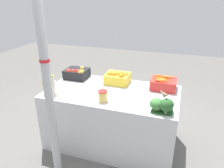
% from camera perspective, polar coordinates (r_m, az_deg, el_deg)
% --- Properties ---
extents(ground_plane, '(10.00, 10.00, 0.00)m').
position_cam_1_polar(ground_plane, '(3.15, 0.00, -14.69)').
color(ground_plane, '#605E59').
extents(market_table, '(1.65, 0.90, 0.77)m').
position_cam_1_polar(market_table, '(2.93, 0.00, -8.74)').
color(market_table, silver).
rests_on(market_table, ground_plane).
extents(support_pole, '(0.10, 0.10, 2.41)m').
position_cam_1_polar(support_pole, '(2.21, -16.85, 2.97)').
color(support_pole, '#B7BABF').
rests_on(support_pole, ground_plane).
extents(apple_crate, '(0.32, 0.28, 0.17)m').
position_cam_1_polar(apple_crate, '(3.17, -9.17, 2.80)').
color(apple_crate, black).
rests_on(apple_crate, market_table).
extents(orange_crate, '(0.32, 0.28, 0.17)m').
position_cam_1_polar(orange_crate, '(2.96, 1.43, 1.73)').
color(orange_crate, gold).
rests_on(orange_crate, market_table).
extents(carrot_crate, '(0.32, 0.28, 0.16)m').
position_cam_1_polar(carrot_crate, '(2.87, 13.32, 0.11)').
color(carrot_crate, red).
rests_on(carrot_crate, market_table).
extents(broccoli_pile, '(0.25, 0.21, 0.17)m').
position_cam_1_polar(broccoli_pile, '(2.32, 12.84, -5.29)').
color(broccoli_pile, '#2D602D').
rests_on(broccoli_pile, market_table).
extents(juice_bottle_golden, '(0.07, 0.07, 0.28)m').
position_cam_1_polar(juice_bottle_golden, '(2.77, -16.99, -0.10)').
color(juice_bottle_golden, gold).
rests_on(juice_bottle_golden, market_table).
extents(juice_bottle_cloudy, '(0.06, 0.06, 0.25)m').
position_cam_1_polar(juice_bottle_cloudy, '(2.71, -15.01, -0.64)').
color(juice_bottle_cloudy, beige).
rests_on(juice_bottle_cloudy, market_table).
extents(pickle_jar, '(0.11, 0.11, 0.13)m').
position_cam_1_polar(pickle_jar, '(2.48, -2.41, -3.16)').
color(pickle_jar, '#DBBC56').
rests_on(pickle_jar, market_table).
extents(sparrow_bird, '(0.09, 0.12, 0.05)m').
position_cam_1_polar(sparrow_bird, '(2.28, 13.54, -2.67)').
color(sparrow_bird, '#4C3D2D').
rests_on(sparrow_bird, broccoli_pile).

